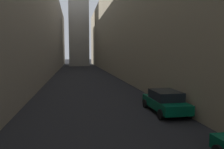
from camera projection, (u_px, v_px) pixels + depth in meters
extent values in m
plane|color=black|center=(84.00, 78.00, 36.77)|extent=(264.00, 264.00, 0.00)
cube|color=gray|center=(14.00, 22.00, 35.94)|extent=(11.62, 108.00, 18.64)
cube|color=gray|center=(152.00, 24.00, 39.97)|extent=(14.05, 108.00, 19.02)
cube|color=gray|center=(78.00, 8.00, 72.52)|extent=(6.55, 6.55, 38.50)
cube|color=#05472D|center=(165.00, 104.00, 14.77)|extent=(1.82, 4.32, 0.61)
cube|color=black|center=(166.00, 95.00, 14.68)|extent=(1.68, 2.33, 0.58)
cylinder|color=black|center=(145.00, 104.00, 16.08)|extent=(0.22, 0.65, 0.65)
cylinder|color=black|center=(169.00, 103.00, 16.39)|extent=(0.22, 0.65, 0.65)
cylinder|color=black|center=(161.00, 115.00, 13.20)|extent=(0.22, 0.65, 0.65)
cylinder|color=black|center=(189.00, 113.00, 13.51)|extent=(0.22, 0.65, 0.65)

